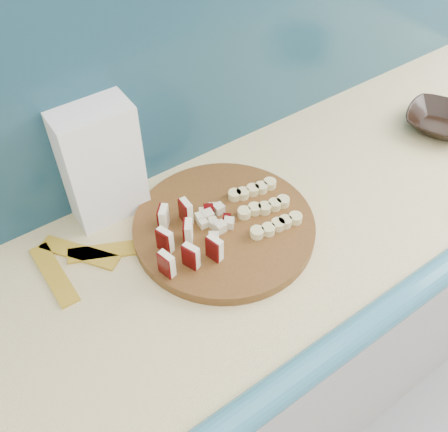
% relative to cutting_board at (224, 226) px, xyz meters
% --- Properties ---
extents(kitchen_counter, '(2.20, 0.63, 0.91)m').
position_rel_cutting_board_xyz_m(kitchen_counter, '(-0.00, -0.04, -0.47)').
color(kitchen_counter, beige).
rests_on(kitchen_counter, ground).
extents(backsplash, '(2.20, 0.02, 0.50)m').
position_rel_cutting_board_xyz_m(backsplash, '(-0.00, 0.25, 0.24)').
color(backsplash, teal).
rests_on(backsplash, kitchen_counter).
extents(cutting_board, '(0.46, 0.46, 0.02)m').
position_rel_cutting_board_xyz_m(cutting_board, '(0.00, 0.00, 0.00)').
color(cutting_board, '#4E2C10').
rests_on(cutting_board, kitchen_counter).
extents(apple_wedges, '(0.13, 0.16, 0.05)m').
position_rel_cutting_board_xyz_m(apple_wedges, '(-0.11, -0.01, 0.04)').
color(apple_wedges, '#FDF3CB').
rests_on(apple_wedges, cutting_board).
extents(apple_chunks, '(0.06, 0.06, 0.02)m').
position_rel_cutting_board_xyz_m(apple_chunks, '(-0.02, 0.01, 0.02)').
color(apple_chunks, beige).
rests_on(apple_chunks, cutting_board).
extents(banana_slices, '(0.14, 0.16, 0.02)m').
position_rel_cutting_board_xyz_m(banana_slices, '(0.09, -0.02, 0.02)').
color(banana_slices, '#DFCE88').
rests_on(banana_slices, cutting_board).
extents(brown_bowl, '(0.24, 0.24, 0.04)m').
position_rel_cutting_board_xyz_m(brown_bowl, '(0.67, -0.04, 0.01)').
color(brown_bowl, black).
rests_on(brown_bowl, kitchen_counter).
extents(flour_bag, '(0.16, 0.12, 0.26)m').
position_rel_cutting_board_xyz_m(flour_bag, '(-0.17, 0.21, 0.12)').
color(flour_bag, white).
rests_on(flour_bag, kitchen_counter).
extents(banana_peel, '(0.22, 0.19, 0.01)m').
position_rel_cutting_board_xyz_m(banana_peel, '(-0.28, 0.10, -0.01)').
color(banana_peel, gold).
rests_on(banana_peel, kitchen_counter).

